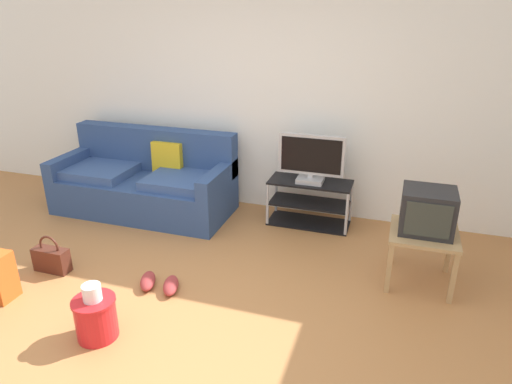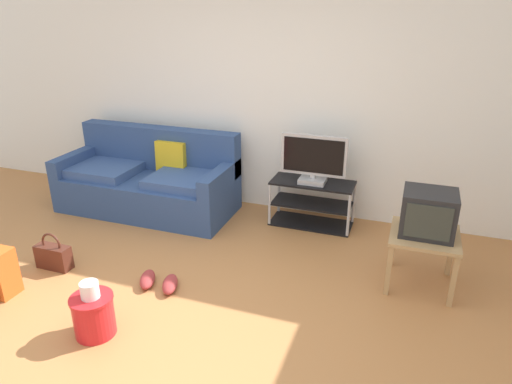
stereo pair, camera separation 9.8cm
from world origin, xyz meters
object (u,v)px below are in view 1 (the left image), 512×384
cleaning_bucket (96,315)px  couch (146,182)px  tv_stand (309,203)px  handbag (51,259)px  crt_tv (428,211)px  sneakers_pair (159,283)px  side_table (423,240)px  flat_tv (311,159)px

cleaning_bucket → couch: bearing=111.2°
tv_stand → handbag: (-1.99, -1.66, -0.12)m
handbag → tv_stand: bearing=39.8°
couch → tv_stand: size_ratio=2.28×
cleaning_bucket → crt_tv: bearing=33.9°
crt_tv → sneakers_pair: bearing=-159.1°
cleaning_bucket → side_table: bearing=33.6°
crt_tv → cleaning_bucket: bearing=-146.1°
tv_stand → sneakers_pair: 1.88m
tv_stand → flat_tv: size_ratio=1.28×
side_table → handbag: (-3.12, -0.83, -0.29)m
crt_tv → cleaning_bucket: (-2.19, -1.47, -0.48)m
couch → cleaning_bucket: bearing=-68.8°
crt_tv → handbag: 3.28m
flat_tv → handbag: flat_tv is taller
couch → flat_tv: size_ratio=2.91×
cleaning_bucket → sneakers_pair: 0.70m
couch → sneakers_pair: (0.93, -1.41, -0.28)m
tv_stand → cleaning_bucket: (-1.06, -2.29, -0.07)m
handbag → cleaning_bucket: bearing=-34.0°
tv_stand → flat_tv: 0.50m
tv_stand → cleaning_bucket: 2.52m
tv_stand → flat_tv: flat_tv is taller
handbag → side_table: bearing=14.9°
flat_tv → cleaning_bucket: size_ratio=1.58×
cleaning_bucket → sneakers_pair: (0.12, 0.68, -0.14)m
flat_tv → crt_tv: 1.38m
side_table → couch: bearing=168.1°
crt_tv → handbag: (-3.12, -0.85, -0.54)m
flat_tv → cleaning_bucket: bearing=-115.1°
tv_stand → flat_tv: (-0.00, -0.02, 0.50)m
couch → side_table: couch is taller
crt_tv → sneakers_pair: 2.31m
side_table → tv_stand: bearing=143.8°
side_table → cleaning_bucket: bearing=-146.4°
flat_tv → side_table: 1.43m
sneakers_pair → flat_tv: bearing=59.2°
couch → cleaning_bucket: (0.81, -2.09, -0.15)m
couch → flat_tv: 1.93m
crt_tv → flat_tv: bearing=145.1°
crt_tv → tv_stand: bearing=144.3°
handbag → cleaning_bucket: size_ratio=0.81×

